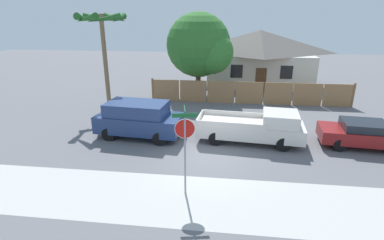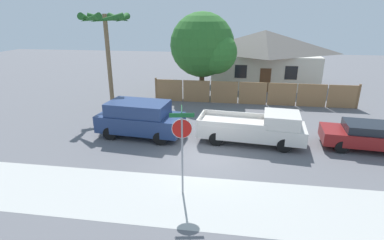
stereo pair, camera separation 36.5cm
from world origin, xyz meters
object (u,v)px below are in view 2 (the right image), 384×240
orange_pickup (256,128)px  parked_sedan (369,136)px  palm_tree (106,27)px  red_suv (140,118)px  stop_sign (182,137)px  oak_tree (205,47)px  house (264,57)px

orange_pickup → parked_sedan: orange_pickup is taller
palm_tree → red_suv: palm_tree is taller
red_suv → stop_sign: 6.15m
oak_tree → orange_pickup: oak_tree is taller
orange_pickup → palm_tree: bearing=160.6°
house → stop_sign: house is taller
house → parked_sedan: house is taller
oak_tree → orange_pickup: 9.98m
parked_sedan → red_suv: bearing=-174.6°
house → parked_sedan: bearing=-73.8°
red_suv → stop_sign: (3.21, -5.10, 1.21)m
oak_tree → palm_tree: oak_tree is taller
red_suv → parked_sedan: 11.46m
palm_tree → red_suv: (3.41, -4.37, -4.46)m
orange_pickup → parked_sedan: (5.37, 0.03, -0.12)m
house → palm_tree: bearing=-138.0°
stop_sign → house: bearing=67.3°
house → orange_pickup: house is taller
oak_tree → stop_sign: bearing=-87.0°
orange_pickup → stop_sign: stop_sign is taller
oak_tree → red_suv: size_ratio=1.39×
palm_tree → parked_sedan: palm_tree is taller
orange_pickup → house: bearing=90.2°
oak_tree → parked_sedan: bearing=-44.3°
oak_tree → orange_pickup: (3.59, -8.79, -3.10)m
stop_sign → palm_tree: bearing=114.5°
parked_sedan → stop_sign: stop_sign is taller
parked_sedan → palm_tree: bearing=169.0°
red_suv → orange_pickup: 6.09m
red_suv → oak_tree: bearing=79.5°
red_suv → house: bearing=67.8°
oak_tree → orange_pickup: size_ratio=1.19×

